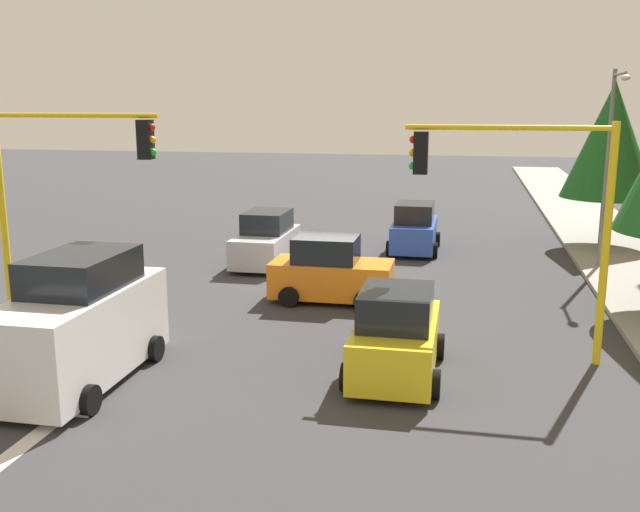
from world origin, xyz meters
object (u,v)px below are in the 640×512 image
street_lamp_curbside (611,148)px  car_yellow (396,336)px  traffic_signal_near_right (62,176)px  car_silver (266,241)px  delivery_van_white (80,324)px  traffic_signal_near_left (523,193)px  car_orange (331,272)px  tree_roadside_mid (611,140)px  car_blue (414,229)px

street_lamp_curbside → car_yellow: (11.20, -6.16, -3.45)m
traffic_signal_near_right → car_silver: traffic_signal_near_right is taller
traffic_signal_near_right → street_lamp_curbside: street_lamp_curbside is taller
delivery_van_white → car_yellow: size_ratio=1.27×
traffic_signal_near_left → delivery_van_white: bearing=-70.1°
car_yellow → street_lamp_curbside: bearing=151.2°
street_lamp_curbside → car_yellow: 13.24m
car_yellow → delivery_van_white: bearing=-75.2°
traffic_signal_near_right → car_yellow: traffic_signal_near_right is taller
delivery_van_white → traffic_signal_near_right: bearing=-146.5°
traffic_signal_near_right → car_orange: (-4.00, 6.22, -3.15)m
tree_roadside_mid → delivery_van_white: bearing=-37.9°
delivery_van_white → car_silver: (-11.71, 0.78, -0.39)m
car_blue → car_silver: (3.52, -5.17, 0.00)m
tree_roadside_mid → delivery_van_white: 22.18m
street_lamp_curbside → car_blue: size_ratio=1.84×
tree_roadside_mid → traffic_signal_near_right: bearing=-48.3°
delivery_van_white → car_yellow: bearing=104.8°
traffic_signal_near_left → car_blue: size_ratio=1.44×
street_lamp_curbside → car_silver: size_ratio=1.74×
car_orange → car_silver: 5.46m
car_blue → delivery_van_white: bearing=-21.3°
car_orange → car_silver: size_ratio=0.90×
car_orange → traffic_signal_near_right: bearing=-57.3°
traffic_signal_near_left → car_orange: size_ratio=1.52×
car_blue → traffic_signal_near_right: bearing=-34.4°
traffic_signal_near_right → car_orange: bearing=122.7°
traffic_signal_near_right → car_silver: size_ratio=1.42×
traffic_signal_near_left → delivery_van_white: 10.10m
delivery_van_white → car_blue: delivery_van_white is taller
car_orange → car_blue: bearing=166.3°
traffic_signal_near_right → tree_roadside_mid: tree_roadside_mid is taller
traffic_signal_near_right → delivery_van_white: traffic_signal_near_right is taller
car_orange → car_silver: (-4.39, -3.24, 0.00)m
delivery_van_white → car_orange: 8.36m
car_yellow → car_silver: size_ratio=0.94×
traffic_signal_near_left → car_orange: (-4.00, -5.15, -3.00)m
street_lamp_curbside → car_blue: 7.93m
traffic_signal_near_left → car_orange: traffic_signal_near_left is taller
tree_roadside_mid → delivery_van_white: size_ratio=1.40×
traffic_signal_near_left → delivery_van_white: traffic_signal_near_left is taller
street_lamp_curbside → tree_roadside_mid: 4.46m
traffic_signal_near_left → car_yellow: (1.59, -2.62, -3.00)m
traffic_signal_near_right → car_blue: traffic_signal_near_right is taller
tree_roadside_mid → delivery_van_white: (17.32, -13.50, -3.13)m
traffic_signal_near_left → street_lamp_curbside: street_lamp_curbside is taller
delivery_van_white → car_silver: 11.74m
traffic_signal_near_right → street_lamp_curbside: 17.74m
traffic_signal_near_left → car_orange: 7.18m
traffic_signal_near_left → tree_roadside_mid: 14.66m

